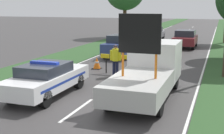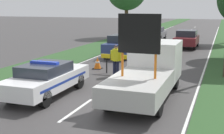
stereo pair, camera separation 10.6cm
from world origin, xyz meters
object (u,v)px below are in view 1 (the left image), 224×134
(pedestrian_civilian, at_px, (135,60))
(traffic_cone_near_police, at_px, (97,63))
(police_car, at_px, (47,78))
(queued_car_suv_grey, at_px, (154,33))
(queued_car_wagon_maroon, at_px, (185,39))
(queued_car_hatch_blue, at_px, (121,45))
(traffic_cone_centre_front, at_px, (74,68))
(road_barrier, at_px, (128,59))
(police_officer, at_px, (116,58))
(work_truck, at_px, (149,70))

(pedestrian_civilian, relative_size, traffic_cone_near_police, 2.17)
(police_car, xyz_separation_m, pedestrian_civilian, (2.60, 4.63, 0.18))
(traffic_cone_near_police, relative_size, queued_car_suv_grey, 0.17)
(traffic_cone_near_police, relative_size, queued_car_wagon_maroon, 0.18)
(police_car, height_order, queued_car_hatch_blue, queued_car_hatch_blue)
(queued_car_suv_grey, bearing_deg, queued_car_wagon_maroon, 127.21)
(police_car, xyz_separation_m, traffic_cone_centre_front, (-0.98, 4.52, -0.48))
(road_barrier, bearing_deg, queued_car_suv_grey, 92.90)
(police_officer, bearing_deg, queued_car_wagon_maroon, -107.12)
(queued_car_suv_grey, bearing_deg, pedestrian_civilian, 98.63)
(queued_car_hatch_blue, bearing_deg, road_barrier, 111.21)
(police_officer, relative_size, pedestrian_civilian, 1.10)
(work_truck, distance_m, traffic_cone_near_police, 6.07)
(road_barrier, distance_m, police_officer, 0.80)
(work_truck, bearing_deg, pedestrian_civilian, -65.33)
(pedestrian_civilian, relative_size, queued_car_hatch_blue, 0.39)
(pedestrian_civilian, relative_size, queued_car_wagon_maroon, 0.38)
(work_truck, height_order, traffic_cone_near_police, work_truck)
(traffic_cone_near_police, distance_m, queued_car_hatch_blue, 4.79)
(queued_car_wagon_maroon, bearing_deg, road_barrier, 82.25)
(work_truck, relative_size, queued_car_hatch_blue, 1.56)
(work_truck, distance_m, road_barrier, 3.92)
(police_officer, xyz_separation_m, queued_car_suv_grey, (-1.68, 18.14, -0.27))
(police_officer, height_order, traffic_cone_near_police, police_officer)
(police_officer, bearing_deg, pedestrian_civilian, -173.30)
(police_officer, bearing_deg, road_barrier, -138.89)
(work_truck, xyz_separation_m, traffic_cone_centre_front, (-5.01, 2.96, -0.83))
(police_officer, bearing_deg, traffic_cone_near_police, -49.69)
(traffic_cone_near_police, distance_m, traffic_cone_centre_front, 1.64)
(police_car, distance_m, traffic_cone_near_police, 5.94)
(police_officer, relative_size, queued_car_suv_grey, 0.42)
(pedestrian_civilian, xyz_separation_m, traffic_cone_near_police, (-2.74, 1.29, -0.55))
(traffic_cone_centre_front, height_order, queued_car_wagon_maroon, queued_car_wagon_maroon)
(police_officer, relative_size, traffic_cone_centre_front, 3.38)
(work_truck, distance_m, queued_car_wagon_maroon, 15.83)
(queued_car_hatch_blue, bearing_deg, queued_car_suv_grey, -90.07)
(police_car, relative_size, pedestrian_civilian, 3.09)
(road_barrier, distance_m, pedestrian_civilian, 0.61)
(police_officer, height_order, queued_car_hatch_blue, police_officer)
(police_officer, distance_m, queued_car_wagon_maroon, 13.20)
(police_car, distance_m, pedestrian_civilian, 5.32)
(traffic_cone_near_police, bearing_deg, traffic_cone_centre_front, -121.07)
(queued_car_wagon_maroon, bearing_deg, police_car, 77.71)
(traffic_cone_near_police, xyz_separation_m, queued_car_wagon_maroon, (3.92, 11.46, 0.45))
(traffic_cone_near_police, distance_m, queued_car_suv_grey, 16.60)
(work_truck, xyz_separation_m, police_officer, (-2.46, 2.81, -0.07))
(police_officer, height_order, queued_car_suv_grey, police_officer)
(work_truck, bearing_deg, traffic_cone_near_police, -46.57)
(police_car, relative_size, queued_car_suv_grey, 1.17)
(work_truck, xyz_separation_m, traffic_cone_near_police, (-4.16, 4.36, -0.73))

